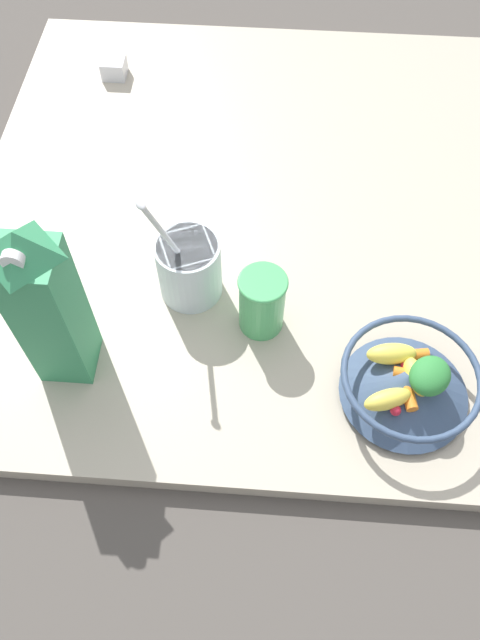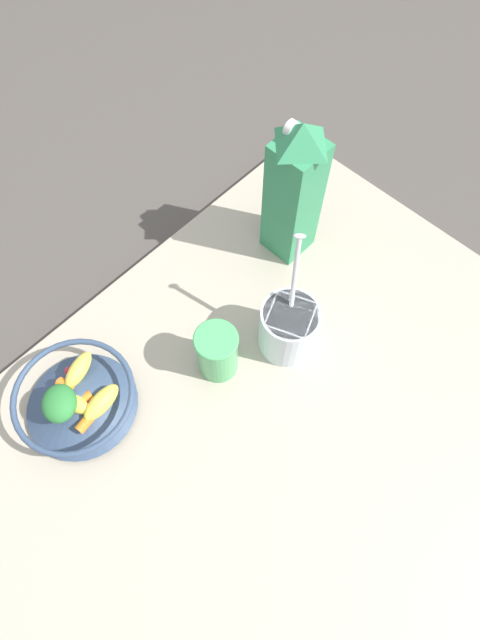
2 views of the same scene
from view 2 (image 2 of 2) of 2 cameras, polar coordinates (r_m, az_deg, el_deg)
The scene contains 6 objects.
ground_plane at distance 0.89m, azimuth 9.99°, elevation -16.09°, with size 6.00×6.00×0.00m, color #4C4742.
countertop at distance 0.87m, azimuth 10.15°, elevation -15.91°, with size 1.04×1.04×0.03m.
fruit_bowl at distance 0.87m, azimuth -18.12°, elevation -8.63°, with size 0.20×0.20×0.09m.
milk_carton at distance 0.91m, azimuth 6.17°, elevation 14.38°, with size 0.08×0.08×0.30m.
yogurt_tub at distance 0.86m, azimuth 5.57°, elevation -0.74°, with size 0.11×0.10×0.25m.
drinking_cup at distance 0.84m, azimuth -2.64°, elevation -3.63°, with size 0.07×0.07×0.11m.
Camera 2 is at (0.21, 0.00, 0.86)m, focal length 28.00 mm.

